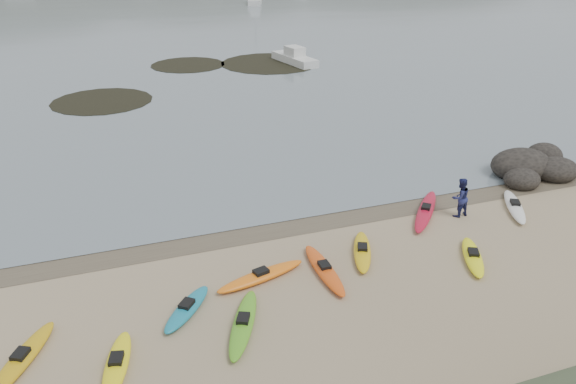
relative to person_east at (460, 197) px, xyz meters
name	(u,v)px	position (x,y,z in m)	size (l,w,h in m)	color
ground	(288,221)	(-7.74, 2.16, -0.95)	(600.00, 600.00, 0.00)	tan
wet_sand	(290,224)	(-7.74, 1.86, -0.95)	(60.00, 60.00, 0.00)	brown
kayaks	(319,272)	(-8.12, -2.46, -0.78)	(23.99, 9.32, 0.34)	white
person_east	(460,197)	(0.00, 0.00, 0.00)	(0.93, 0.72, 1.91)	navy
rock_cluster	(532,170)	(6.76, 2.82, -0.72)	(5.22, 3.83, 1.73)	black
kelp_mats	(208,73)	(-4.94, 32.34, -0.93)	(25.46, 18.10, 0.04)	black
moored_boats	(122,8)	(-8.85, 79.37, -0.38)	(78.96, 78.05, 1.32)	silver
far_hills	(213,11)	(31.64, 196.13, -16.88)	(550.00, 135.00, 80.00)	#384235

